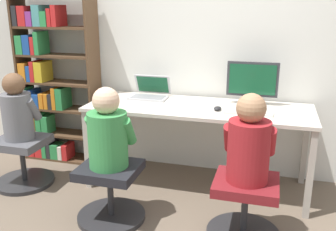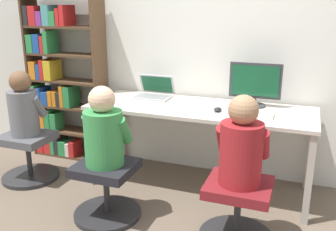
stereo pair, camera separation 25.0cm
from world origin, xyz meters
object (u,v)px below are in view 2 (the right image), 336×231
(office_chair_side, at_px, (29,155))
(laptop, at_px, (153,93))
(person_at_monitor, at_px, (241,146))
(person_near_shelf, at_px, (23,107))
(keyboard, at_px, (248,114))
(person_at_laptop, at_px, (104,131))
(office_chair_left, at_px, (237,210))
(office_chair_right, at_px, (106,189))
(bookshelf, at_px, (58,83))
(desktop_monitor, at_px, (255,85))

(office_chair_side, bearing_deg, laptop, 29.20)
(person_at_monitor, xyz_separation_m, person_near_shelf, (-2.06, 0.29, -0.00))
(keyboard, distance_m, person_at_monitor, 0.60)
(person_at_laptop, bearing_deg, person_near_shelf, 162.20)
(office_chair_side, relative_size, person_near_shelf, 0.88)
(office_chair_left, bearing_deg, office_chair_right, -177.68)
(person_at_laptop, distance_m, bookshelf, 1.45)
(keyboard, distance_m, person_near_shelf, 2.03)
(desktop_monitor, height_order, office_chair_right, desktop_monitor)
(office_chair_left, bearing_deg, person_at_laptop, -177.90)
(office_chair_right, distance_m, person_near_shelf, 1.19)
(office_chair_right, xyz_separation_m, person_near_shelf, (-1.04, 0.34, 0.48))
(desktop_monitor, distance_m, keyboard, 0.35)
(desktop_monitor, xyz_separation_m, office_chair_side, (-2.01, -0.61, -0.72))
(office_chair_left, distance_m, office_chair_side, 2.08)
(office_chair_right, relative_size, person_at_monitor, 0.86)
(desktop_monitor, relative_size, office_chair_right, 0.84)
(desktop_monitor, distance_m, office_chair_left, 1.15)
(desktop_monitor, height_order, keyboard, desktop_monitor)
(office_chair_right, xyz_separation_m, person_at_laptop, (-0.00, 0.00, 0.48))
(office_chair_left, relative_size, person_at_laptop, 0.88)
(keyboard, bearing_deg, office_chair_right, -146.74)
(office_chair_right, height_order, bookshelf, bookshelf)
(desktop_monitor, distance_m, person_at_laptop, 1.37)
(desktop_monitor, distance_m, person_near_shelf, 2.11)
(laptop, bearing_deg, office_chair_left, -41.33)
(desktop_monitor, relative_size, office_chair_side, 0.84)
(laptop, distance_m, keyboard, 0.99)
(bookshelf, bearing_deg, laptop, -1.45)
(office_chair_left, xyz_separation_m, office_chair_right, (-1.02, -0.04, 0.00))
(person_at_monitor, bearing_deg, keyboard, 94.87)
(keyboard, height_order, office_chair_left, keyboard)
(desktop_monitor, xyz_separation_m, person_at_laptop, (-0.97, -0.94, -0.24))
(office_chair_side, distance_m, person_near_shelf, 0.48)
(keyboard, distance_m, office_chair_right, 1.28)
(office_chair_left, height_order, person_near_shelf, person_near_shelf)
(laptop, distance_m, person_at_laptop, 0.92)
(office_chair_left, distance_m, person_near_shelf, 2.14)
(person_near_shelf, bearing_deg, bookshelf, 95.23)
(laptop, relative_size, person_near_shelf, 0.58)
(office_chair_right, distance_m, person_at_laptop, 0.48)
(keyboard, xyz_separation_m, office_chair_side, (-2.01, -0.31, -0.54))
(person_at_monitor, bearing_deg, desktop_monitor, 93.27)
(office_chair_right, xyz_separation_m, bookshelf, (-1.09, 0.95, 0.58))
(laptop, bearing_deg, office_chair_right, -91.29)
(laptop, relative_size, person_at_monitor, 0.57)
(office_chair_right, height_order, office_chair_side, same)
(person_near_shelf, bearing_deg, office_chair_side, -90.00)
(desktop_monitor, bearing_deg, office_chair_right, -135.89)
(office_chair_left, bearing_deg, laptop, 138.67)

